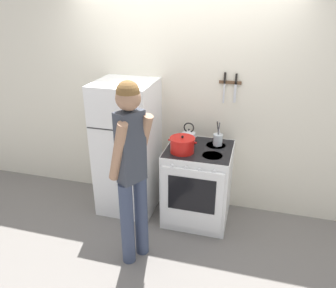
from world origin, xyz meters
TOP-DOWN VIEW (x-y plane):
  - ground_plane at (0.00, 0.00)m, footprint 14.00×14.00m
  - wall_back at (0.00, 0.03)m, footprint 10.00×0.06m
  - refrigerator at (-0.55, -0.32)m, footprint 0.66×0.67m
  - stove_range at (0.30, -0.37)m, footprint 0.72×0.72m
  - dutch_oven_pot at (0.14, -0.47)m, footprint 0.31×0.27m
  - tea_kettle at (0.15, -0.20)m, footprint 0.19×0.15m
  - utensil_jar at (0.48, -0.20)m, footprint 0.10×0.10m
  - person at (-0.17, -1.16)m, footprint 0.41×0.45m
  - wall_knife_strip at (0.55, -0.02)m, footprint 0.24×0.03m

SIDE VIEW (x-z plane):
  - ground_plane at x=0.00m, z-range 0.00..0.00m
  - stove_range at x=0.30m, z-range 0.01..0.91m
  - refrigerator at x=-0.55m, z-range 0.00..1.58m
  - utensil_jar at x=0.48m, z-range 0.83..1.11m
  - tea_kettle at x=0.15m, z-range 0.86..1.09m
  - dutch_oven_pot at x=0.14m, z-range 0.89..1.08m
  - person at x=-0.17m, z-range 0.13..1.93m
  - wall_back at x=0.00m, z-range 0.00..2.55m
  - wall_knife_strip at x=0.55m, z-range 1.40..1.74m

